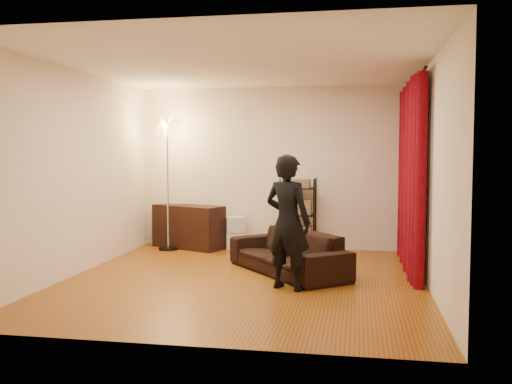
% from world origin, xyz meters
% --- Properties ---
extents(floor, '(5.00, 5.00, 0.00)m').
position_xyz_m(floor, '(0.00, 0.00, 0.00)').
color(floor, '#915212').
rests_on(floor, ground).
extents(ceiling, '(5.00, 5.00, 0.00)m').
position_xyz_m(ceiling, '(0.00, 0.00, 2.70)').
color(ceiling, white).
rests_on(ceiling, ground).
extents(wall_back, '(5.00, 0.00, 5.00)m').
position_xyz_m(wall_back, '(0.00, 2.50, 1.35)').
color(wall_back, beige).
rests_on(wall_back, ground).
extents(wall_front, '(5.00, 0.00, 5.00)m').
position_xyz_m(wall_front, '(0.00, -2.50, 1.35)').
color(wall_front, beige).
rests_on(wall_front, ground).
extents(wall_left, '(0.00, 5.00, 5.00)m').
position_xyz_m(wall_left, '(-2.25, 0.00, 1.35)').
color(wall_left, beige).
rests_on(wall_left, ground).
extents(wall_right, '(0.00, 5.00, 5.00)m').
position_xyz_m(wall_right, '(2.25, 0.00, 1.35)').
color(wall_right, beige).
rests_on(wall_right, ground).
extents(curtain_rod, '(0.04, 2.65, 0.04)m').
position_xyz_m(curtain_rod, '(2.15, 1.12, 2.58)').
color(curtain_rod, black).
rests_on(curtain_rod, wall_right).
extents(curtain, '(0.22, 2.65, 2.55)m').
position_xyz_m(curtain, '(2.13, 1.12, 1.28)').
color(curtain, '#67060A').
rests_on(curtain, ground).
extents(sofa, '(1.82, 1.98, 0.57)m').
position_xyz_m(sofa, '(0.49, 0.51, 0.28)').
color(sofa, black).
rests_on(sofa, ground).
extents(person, '(0.69, 0.59, 1.59)m').
position_xyz_m(person, '(0.60, -0.37, 0.80)').
color(person, black).
rests_on(person, ground).
extents(media_cabinet, '(1.32, 0.92, 0.72)m').
position_xyz_m(media_cabinet, '(-1.40, 2.23, 0.36)').
color(media_cabinet, black).
rests_on(media_cabinet, ground).
extents(storage_boxes, '(0.40, 0.36, 0.54)m').
position_xyz_m(storage_boxes, '(-0.61, 2.31, 0.27)').
color(storage_boxes, beige).
rests_on(storage_boxes, ground).
extents(wire_shelf, '(0.62, 0.50, 1.20)m').
position_xyz_m(wire_shelf, '(0.45, 2.24, 0.60)').
color(wire_shelf, black).
rests_on(wire_shelf, ground).
extents(floor_lamp, '(0.45, 0.45, 2.20)m').
position_xyz_m(floor_lamp, '(-1.68, 1.99, 1.10)').
color(floor_lamp, silver).
rests_on(floor_lamp, ground).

